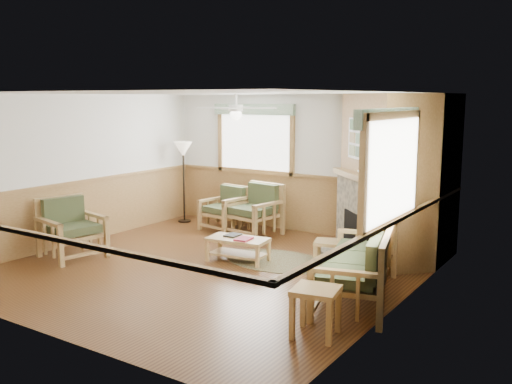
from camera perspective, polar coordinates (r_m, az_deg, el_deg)
The scene contains 24 objects.
floor at distance 9.00m, azimuth -4.62°, elevation -7.66°, with size 6.00×6.00×0.01m, color #4E2E15.
ceiling at distance 8.61m, azimuth -4.86°, elevation 9.83°, with size 6.00×6.00×0.01m, color white.
wall_back at distance 11.20m, azimuth 4.74°, elevation 2.80°, with size 6.00×0.02×2.70m, color white.
wall_front at distance 6.64m, azimuth -20.86°, elevation -2.36°, with size 6.00×0.02×2.70m, color white.
wall_left at distance 10.80m, azimuth -17.41°, elevation 2.16°, with size 0.02×6.00×2.70m, color white.
wall_right at distance 7.28m, azimuth 14.26°, elevation -1.03°, with size 0.02×6.00×2.70m, color white.
wainscot at distance 8.86m, azimuth -4.66°, elevation -4.22°, with size 6.00×6.00×1.10m, color olive, non-canonical shape.
fireplace at distance 9.50m, azimuth 12.90°, elevation 1.41°, with size 2.20×2.20×2.70m, color olive, non-canonical shape.
window_back at distance 11.66m, azimuth -0.08°, elevation 8.91°, with size 1.90×0.16×1.50m, color white, non-canonical shape.
window_right at distance 6.99m, azimuth 13.79°, elevation 8.30°, with size 0.16×1.90×1.50m, color white, non-canonical shape.
ceiling_fan at distance 8.67m, azimuth -2.03°, elevation 9.59°, with size 1.24×1.24×0.36m, color white, non-canonical shape.
sofa at distance 7.68m, azimuth 10.12°, elevation -6.93°, with size 0.88×2.14×0.98m, color #A27F4B, non-canonical shape.
armchair_back_left at distance 11.47m, azimuth -3.18°, elevation -1.64°, with size 0.78×0.78×0.87m, color #A27F4B, non-canonical shape.
armchair_back_right at distance 11.02m, azimuth -0.24°, elevation -1.80°, with size 0.87×0.87×0.98m, color #A27F4B, non-canonical shape.
armchair_left at distance 9.95m, azimuth -17.92°, elevation -3.46°, with size 0.88×0.88×0.99m, color #A27F4B, non-canonical shape.
coffee_table at distance 9.30m, azimuth -1.82°, elevation -5.78°, with size 0.98×0.49×0.39m, color #A27F4B, non-canonical shape.
end_table_chairs at distance 11.65m, azimuth -1.84°, elevation -2.37°, with size 0.45×0.44×0.51m, color #A27F4B, non-canonical shape.
end_table_sofa at distance 6.51m, azimuth 5.99°, elevation -11.84°, with size 0.50×0.48×0.56m, color #A27F4B, non-canonical shape.
footstool at distance 9.28m, azimuth 7.21°, elevation -5.97°, with size 0.42×0.42×0.37m, color #A27F4B, non-canonical shape.
braided_rug at distance 9.36m, azimuth 2.10°, elevation -6.89°, with size 1.81×1.81×0.01m, color brown.
floor_lamp_left at distance 12.21m, azimuth -7.24°, elevation 1.01°, with size 0.40×0.40×1.73m, color black, non-canonical shape.
floor_lamp_right at distance 8.51m, azimuth 11.17°, elevation -3.20°, with size 0.37×0.37×1.60m, color black, non-canonical shape.
book_red at distance 9.12m, azimuth -1.24°, elevation -4.62°, with size 0.22×0.30×0.03m, color maroon.
book_dark at distance 9.38m, azimuth -2.34°, elevation -4.26°, with size 0.20×0.27×0.03m, color black.
Camera 1 is at (5.30, -6.78, 2.63)m, focal length 40.00 mm.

